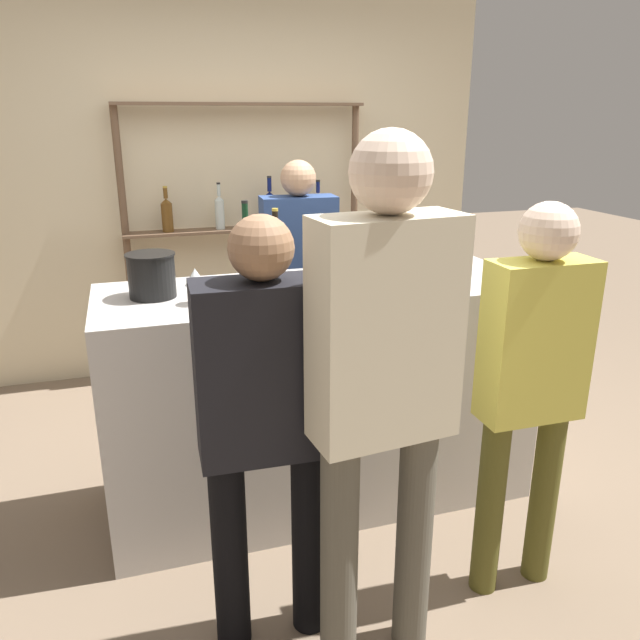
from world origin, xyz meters
name	(u,v)px	position (x,y,z in m)	size (l,w,h in m)	color
ground_plane	(320,492)	(0.00, 0.00, 0.00)	(16.00, 16.00, 0.00)	#7A6651
bar_counter	(320,395)	(0.00, 0.00, 0.54)	(1.98, 0.70, 1.08)	#B7B2AD
back_wall	(239,175)	(0.00, 1.95, 1.40)	(3.58, 0.12, 2.80)	beige
back_shelf	(245,203)	(0.00, 1.77, 1.22)	(1.69, 0.18, 1.89)	brown
counter_bottle_0	(246,253)	(-0.31, 0.13, 1.23)	(0.07, 0.07, 0.38)	black
counter_bottle_1	(356,259)	(0.14, -0.08, 1.22)	(0.08, 0.08, 0.34)	brown
counter_bottle_2	(276,252)	(-0.16, 0.18, 1.21)	(0.07, 0.07, 0.33)	black
wine_glass	(195,278)	(-0.57, -0.11, 1.19)	(0.09, 0.09, 0.15)	silver
ice_bucket	(152,275)	(-0.73, 0.04, 1.18)	(0.21, 0.21, 0.19)	black
cork_jar	(455,251)	(0.80, 0.21, 1.15)	(0.13, 0.13, 0.13)	silver
server_behind_counter	(299,272)	(0.16, 0.93, 0.92)	(0.45, 0.22, 1.57)	#121C33
customer_left	(266,412)	(-0.43, -0.80, 0.90)	(0.45, 0.21, 1.54)	black
customer_center	(384,377)	(-0.11, -0.99, 1.06)	(0.46, 0.24, 1.79)	#575347
customer_right	(532,374)	(0.55, -0.83, 0.92)	(0.38, 0.20, 1.55)	brown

